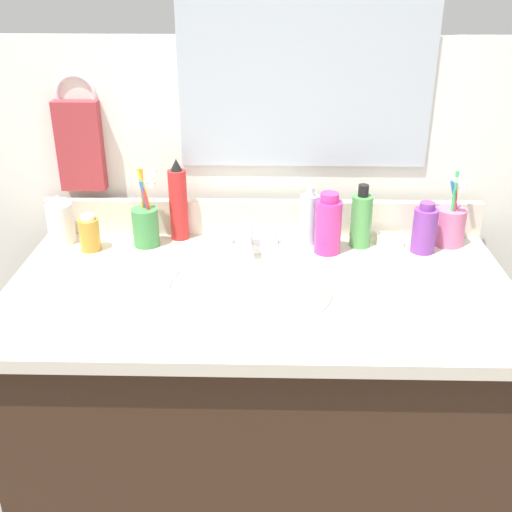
% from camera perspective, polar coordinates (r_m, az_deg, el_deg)
% --- Properties ---
extents(vanity_cabinet, '(1.05, 0.53, 0.80)m').
position_cam_1_polar(vanity_cabinet, '(1.59, 0.34, -16.37)').
color(vanity_cabinet, '#382316').
rests_on(vanity_cabinet, ground_plane).
extents(countertop, '(1.09, 0.58, 0.03)m').
position_cam_1_polar(countertop, '(1.35, 0.39, -3.22)').
color(countertop, beige).
rests_on(countertop, vanity_cabinet).
extents(backsplash, '(1.09, 0.02, 0.09)m').
position_cam_1_polar(backsplash, '(1.57, 0.57, 3.54)').
color(backsplash, beige).
rests_on(backsplash, countertop).
extents(back_wall, '(2.19, 0.04, 1.30)m').
position_cam_1_polar(back_wall, '(1.72, 0.57, -2.50)').
color(back_wall, white).
rests_on(back_wall, ground_plane).
extents(mirror_panel, '(0.60, 0.01, 0.56)m').
position_cam_1_polar(mirror_panel, '(1.51, 4.66, 18.45)').
color(mirror_panel, '#B2BCC6').
extents(towel_ring, '(0.10, 0.01, 0.10)m').
position_cam_1_polar(towel_ring, '(1.60, -16.13, 13.95)').
color(towel_ring, silver).
extents(hand_towel, '(0.11, 0.04, 0.22)m').
position_cam_1_polar(hand_towel, '(1.61, -15.78, 9.63)').
color(hand_towel, '#A53338').
extents(sink_basin, '(0.37, 0.37, 0.11)m').
position_cam_1_polar(sink_basin, '(1.35, -0.92, -3.96)').
color(sink_basin, white).
rests_on(sink_basin, countertop).
extents(faucet, '(0.16, 0.10, 0.08)m').
position_cam_1_polar(faucet, '(1.50, -0.65, 1.64)').
color(faucet, silver).
rests_on(faucet, countertop).
extents(bottle_toner_green, '(0.05, 0.05, 0.16)m').
position_cam_1_polar(bottle_toner_green, '(1.52, 9.58, 3.28)').
color(bottle_toner_green, '#4C9E4C').
rests_on(bottle_toner_green, countertop).
extents(bottle_oil_amber, '(0.05, 0.05, 0.09)m').
position_cam_1_polar(bottle_oil_amber, '(1.54, -14.97, 1.98)').
color(bottle_oil_amber, gold).
rests_on(bottle_oil_amber, countertop).
extents(bottle_gel_clear, '(0.04, 0.04, 0.14)m').
position_cam_1_polar(bottle_gel_clear, '(1.52, 4.88, 3.44)').
color(bottle_gel_clear, silver).
rests_on(bottle_gel_clear, countertop).
extents(bottle_lotion_white, '(0.06, 0.06, 0.12)m').
position_cam_1_polar(bottle_lotion_white, '(1.60, -17.43, 3.04)').
color(bottle_lotion_white, white).
rests_on(bottle_lotion_white, countertop).
extents(bottle_cream_purple, '(0.06, 0.06, 0.12)m').
position_cam_1_polar(bottle_cream_purple, '(1.53, 15.14, 2.38)').
color(bottle_cream_purple, '#7A3899').
rests_on(bottle_cream_purple, countertop).
extents(bottle_soap_pink, '(0.06, 0.06, 0.15)m').
position_cam_1_polar(bottle_soap_pink, '(1.48, 6.60, 2.83)').
color(bottle_soap_pink, '#D8338C').
rests_on(bottle_soap_pink, countertop).
extents(bottle_spray_red, '(0.04, 0.04, 0.21)m').
position_cam_1_polar(bottle_spray_red, '(1.54, -7.11, 4.88)').
color(bottle_spray_red, red).
rests_on(bottle_spray_red, countertop).
extents(cup_green, '(0.07, 0.07, 0.20)m').
position_cam_1_polar(cup_green, '(1.53, -10.03, 2.88)').
color(cup_green, '#3F8C47').
rests_on(cup_green, countertop).
extents(cup_pink, '(0.08, 0.07, 0.19)m').
position_cam_1_polar(cup_pink, '(1.59, 17.30, 2.70)').
color(cup_pink, '#D16693').
rests_on(cup_pink, countertop).
extents(soap_bar, '(0.06, 0.04, 0.02)m').
position_cam_1_polar(soap_bar, '(1.57, 12.07, 1.52)').
color(soap_bar, white).
rests_on(soap_bar, countertop).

